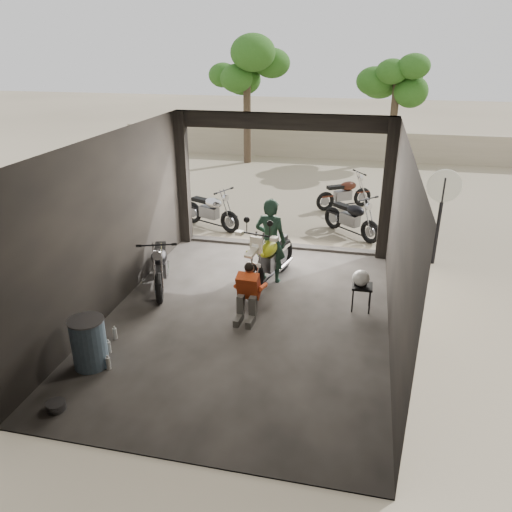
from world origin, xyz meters
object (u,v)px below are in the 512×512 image
at_px(main_bike, 270,254).
at_px(oil_drum, 89,344).
at_px(left_bike, 160,261).
at_px(sign_post, 442,202).
at_px(rider, 270,241).
at_px(mechanic, 247,295).
at_px(outside_bike_c, 352,215).
at_px(outside_bike_a, 210,208).
at_px(stool, 362,289).
at_px(helmet, 361,278).
at_px(outside_bike_b, 344,191).

distance_m(main_bike, oil_drum, 4.04).
distance_m(left_bike, sign_post, 6.12).
xyz_separation_m(rider, mechanic, (-0.09, -1.68, -0.39)).
xyz_separation_m(main_bike, outside_bike_c, (1.50, 3.22, -0.10)).
bearing_deg(outside_bike_a, oil_drum, -154.86).
bearing_deg(stool, main_bike, 159.06).
distance_m(outside_bike_c, sign_post, 2.53).
xyz_separation_m(stool, helmet, (-0.04, -0.02, 0.23)).
bearing_deg(sign_post, helmet, -128.14).
height_order(outside_bike_c, oil_drum, outside_bike_c).
height_order(outside_bike_b, sign_post, sign_post).
distance_m(main_bike, sign_post, 3.95).
distance_m(outside_bike_a, rider, 3.63).
bearing_deg(outside_bike_b, rider, 134.13).
height_order(main_bike, left_bike, main_bike).
bearing_deg(outside_bike_b, outside_bike_a, 93.28).
bearing_deg(stool, outside_bike_a, 137.61).
relative_size(outside_bike_c, rider, 0.93).
bearing_deg(main_bike, outside_bike_b, 91.36).
height_order(left_bike, helmet, left_bike).
bearing_deg(outside_bike_c, main_bike, -163.13).
relative_size(rider, helmet, 5.37).
bearing_deg(rider, stool, 164.44).
bearing_deg(outside_bike_b, stool, 153.03).
distance_m(mechanic, oil_drum, 2.76).
bearing_deg(mechanic, outside_bike_b, 81.34).
relative_size(rider, mechanic, 1.76).
distance_m(outside_bike_a, oil_drum, 6.44).
xyz_separation_m(helmet, oil_drum, (-3.96, -2.69, -0.26)).
bearing_deg(outside_bike_c, outside_bike_a, 135.09).
height_order(left_bike, outside_bike_c, left_bike).
bearing_deg(outside_bike_b, helmet, 152.66).
xyz_separation_m(main_bike, stool, (1.88, -0.72, -0.22)).
bearing_deg(left_bike, sign_post, 4.10).
bearing_deg(main_bike, oil_drum, -108.32).
bearing_deg(sign_post, main_bike, -158.35).
relative_size(left_bike, outside_bike_c, 1.02).
bearing_deg(outside_bike_a, mechanic, -130.85).
relative_size(outside_bike_a, mechanic, 1.64).
relative_size(main_bike, oil_drum, 2.43).
distance_m(stool, helmet, 0.23).
xyz_separation_m(mechanic, helmet, (1.95, 0.80, 0.15)).
height_order(main_bike, oil_drum, main_bike).
distance_m(outside_bike_b, outside_bike_c, 2.33).
height_order(left_bike, outside_bike_b, left_bike).
xyz_separation_m(outside_bike_a, mechanic, (2.10, -4.55, -0.06)).
bearing_deg(helmet, outside_bike_b, 76.36).
bearing_deg(oil_drum, left_bike, 90.00).
bearing_deg(main_bike, stool, -7.45).
relative_size(outside_bike_c, sign_post, 0.77).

